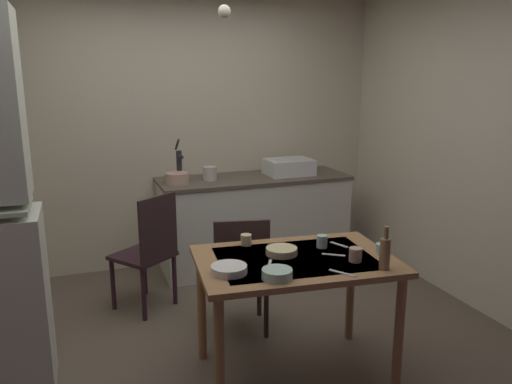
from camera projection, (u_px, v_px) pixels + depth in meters
ground_plane at (232, 346)px, 3.43m from camera, size 5.00×5.00×0.00m
wall_back at (175, 131)px, 4.76m from camera, size 4.10×0.10×2.59m
wall_right at (485, 145)px, 3.82m from camera, size 0.10×3.54×2.59m
counter_cabinet at (254, 221)px, 4.84m from camera, size 1.81×0.64×0.88m
sink_basin at (289, 167)px, 4.84m from camera, size 0.44×0.34×0.15m
hand_pump at (179, 163)px, 4.51m from camera, size 0.05×0.27×0.39m
mixing_bowl_counter at (177, 178)px, 4.43m from camera, size 0.21×0.21×0.10m
stoneware_crock at (210, 173)px, 4.57m from camera, size 0.13×0.13×0.13m
dining_table at (295, 274)px, 2.96m from camera, size 1.23×0.88×0.77m
chair_far_side at (240, 271)px, 3.52m from camera, size 0.47×0.47×0.87m
chair_by_counter at (149, 250)px, 3.87m from camera, size 0.56×0.56×0.94m
serving_bowl_wide at (277, 274)px, 2.63m from camera, size 0.16×0.16×0.05m
soup_bowl_small at (229, 269)px, 2.71m from camera, size 0.20×0.20×0.04m
sauce_dish at (282, 251)px, 2.99m from camera, size 0.19×0.19×0.04m
mug_dark at (381, 249)px, 3.01m from camera, size 0.07×0.07×0.06m
mug_tall at (246, 240)px, 3.15m from camera, size 0.07×0.07×0.07m
teacup_cream at (322, 241)px, 3.11m from camera, size 0.07×0.07×0.08m
teacup_mint at (355, 255)px, 2.88m from camera, size 0.07×0.07×0.08m
glass_bottle at (385, 252)px, 2.75m from camera, size 0.06×0.06×0.25m
table_knife at (269, 267)px, 2.80m from camera, size 0.11×0.20×0.00m
teaspoon_near_bowl at (339, 245)px, 3.16m from camera, size 0.07×0.14×0.00m
teaspoon_by_cup at (342, 273)px, 2.71m from camera, size 0.11×0.14×0.00m
serving_spoon at (333, 255)px, 2.98m from camera, size 0.13×0.10×0.00m
pendant_bulb at (224, 11)px, 3.09m from camera, size 0.08×0.08×0.08m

